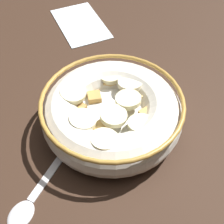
{
  "coord_description": "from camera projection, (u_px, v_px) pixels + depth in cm",
  "views": [
    {
      "loc": [
        18.54,
        -20.3,
        34.81
      ],
      "look_at": [
        0.0,
        0.0,
        3.0
      ],
      "focal_mm": 49.12,
      "sensor_mm": 36.0,
      "label": 1
    }
  ],
  "objects": [
    {
      "name": "ground_plane",
      "position": [
        112.0,
        130.0,
        0.45
      ],
      "size": [
        99.75,
        99.75,
        2.0
      ],
      "primitive_type": "cube",
      "color": "#332116"
    },
    {
      "name": "spoon",
      "position": [
        35.0,
        193.0,
        0.37
      ],
      "size": [
        6.37,
        16.2,
        0.8
      ],
      "color": "silver",
      "rests_on": "ground_plane"
    },
    {
      "name": "folded_napkin",
      "position": [
        81.0,
        23.0,
        0.61
      ],
      "size": [
        16.2,
        13.33,
        0.3
      ],
      "primitive_type": "cube",
      "rotation": [
        0.0,
        0.0,
        -0.41
      ],
      "color": "silver",
      "rests_on": "ground_plane"
    },
    {
      "name": "cereal_bowl",
      "position": [
        112.0,
        112.0,
        0.42
      ],
      "size": [
        19.41,
        19.41,
        5.7
      ],
      "color": "silver",
      "rests_on": "ground_plane"
    }
  ]
}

